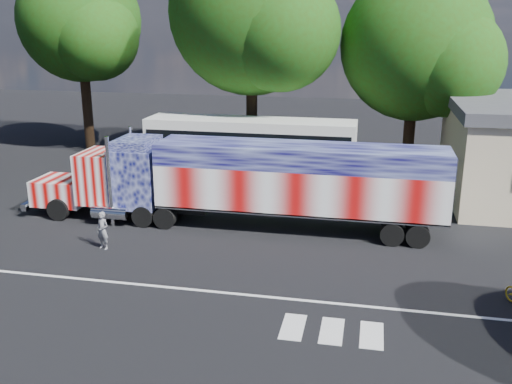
% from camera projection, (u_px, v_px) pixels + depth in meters
% --- Properties ---
extents(ground, '(100.00, 100.00, 0.00)m').
position_uv_depth(ground, '(241.00, 259.00, 22.70)').
color(ground, black).
extents(lane_markings, '(30.00, 2.67, 0.01)m').
position_uv_depth(lane_markings, '(265.00, 308.00, 18.83)').
color(lane_markings, silver).
rests_on(lane_markings, ground).
extents(semi_truck, '(19.66, 3.10, 4.19)m').
position_uv_depth(semi_truck, '(246.00, 181.00, 25.75)').
color(semi_truck, black).
rests_on(semi_truck, ground).
extents(coach_bus, '(12.33, 2.87, 3.59)m').
position_uv_depth(coach_bus, '(250.00, 148.00, 33.69)').
color(coach_bus, white).
rests_on(coach_bus, ground).
extents(woman, '(0.67, 0.53, 1.60)m').
position_uv_depth(woman, '(103.00, 230.00, 23.51)').
color(woman, slate).
rests_on(woman, ground).
extents(tree_nw_a, '(8.90, 8.47, 13.36)m').
position_uv_depth(tree_nw_a, '(81.00, 21.00, 39.56)').
color(tree_nw_a, black).
rests_on(tree_nw_a, ground).
extents(tree_ne_a, '(9.42, 8.97, 12.18)m').
position_uv_depth(tree_ne_a, '(419.00, 46.00, 33.88)').
color(tree_ne_a, black).
rests_on(tree_ne_a, ground).
extents(tree_n_mid, '(10.64, 10.13, 14.70)m').
position_uv_depth(tree_n_mid, '(254.00, 13.00, 34.62)').
color(tree_n_mid, black).
rests_on(tree_n_mid, ground).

